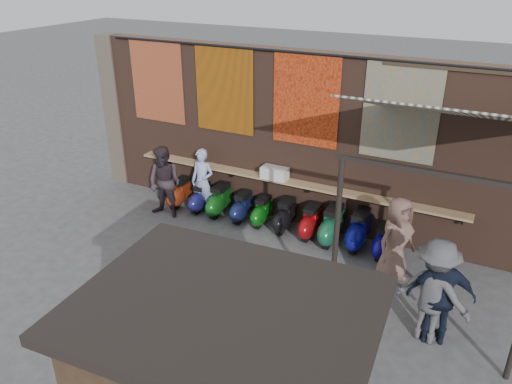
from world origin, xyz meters
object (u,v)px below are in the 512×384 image
shelf_box (275,173)px  shopper_navy (441,296)px  scooter_stool_4 (262,212)px  scooter_stool_1 (201,198)px  shopper_tan (396,240)px  scooter_stool_5 (285,216)px  scooter_stool_0 (180,193)px  scooter_stool_9 (383,241)px  scooter_stool_7 (332,226)px  scooter_stool_8 (359,231)px  diner_right (165,183)px  scooter_stool_6 (311,222)px  scooter_stool_3 (242,207)px  diner_left (203,181)px  shopper_grey (434,292)px  scooter_stool_2 (220,201)px

shelf_box → shopper_navy: 4.83m
scooter_stool_4 → shopper_navy: size_ratio=0.40×
scooter_stool_1 → shopper_tan: bearing=-9.0°
shopper_navy → scooter_stool_5: bearing=-46.5°
scooter_stool_0 → scooter_stool_9: 5.16m
scooter_stool_7 → scooter_stool_8: (0.59, 0.06, -0.00)m
shelf_box → diner_right: 2.66m
scooter_stool_6 → shopper_tan: (2.03, -0.79, 0.50)m
scooter_stool_7 → scooter_stool_8: scooter_stool_7 is taller
shopper_navy → shopper_tan: (-1.03, 1.47, -0.02)m
scooter_stool_3 → scooter_stool_9: scooter_stool_3 is taller
scooter_stool_3 → shopper_navy: shopper_navy is taller
scooter_stool_7 → diner_left: (-3.33, 0.01, 0.40)m
shelf_box → shopper_grey: size_ratio=0.33×
shopper_grey → scooter_stool_2: bearing=-10.7°
scooter_stool_2 → scooter_stool_7: size_ratio=0.91×
scooter_stool_6 → scooter_stool_1: bearing=-179.7°
scooter_stool_4 → shopper_tan: (3.25, -0.82, 0.54)m
scooter_stool_2 → scooter_stool_8: (3.47, 0.02, 0.04)m
scooter_stool_7 → diner_right: diner_right is taller
scooter_stool_0 → scooter_stool_5: 2.88m
scooter_stool_9 → shopper_tan: size_ratio=0.41×
scooter_stool_5 → scooter_stool_7: scooter_stool_7 is taller
scooter_stool_9 → shopper_grey: shopper_grey is taller
scooter_stool_0 → scooter_stool_1: scooter_stool_0 is taller
scooter_stool_4 → scooter_stool_3: bearing=-176.4°
scooter_stool_1 → scooter_stool_2: 0.53m
scooter_stool_1 → shopper_tan: 5.02m
scooter_stool_5 → scooter_stool_8: 1.73m
scooter_stool_0 → shopper_tan: (5.54, -0.77, 0.52)m
scooter_stool_0 → scooter_stool_5: size_ratio=0.97×
scooter_stool_3 → shopper_grey: shopper_grey is taller
scooter_stool_5 → diner_right: 2.99m
scooter_stool_7 → scooter_stool_9: (1.14, -0.02, -0.08)m
scooter_stool_9 → diner_right: bearing=-173.8°
scooter_stool_9 → scooter_stool_8: bearing=171.3°
scooter_stool_0 → scooter_stool_4: bearing=1.2°
diner_left → shopper_grey: size_ratio=0.88×
scooter_stool_7 → shopper_tan: shopper_tan is taller
diner_left → shopper_tan: shopper_tan is taller
scooter_stool_8 → shopper_grey: shopper_grey is taller
diner_left → shelf_box: bearing=10.6°
scooter_stool_1 → scooter_stool_2: bearing=1.5°
diner_left → scooter_stool_3: bearing=2.0°
diner_right → scooter_stool_2: bearing=27.9°
scooter_stool_2 → scooter_stool_9: (4.02, -0.06, -0.04)m
scooter_stool_1 → shopper_navy: size_ratio=0.41×
shelf_box → diner_left: diner_left is taller
scooter_stool_1 → scooter_stool_8: size_ratio=0.83×
scooter_stool_2 → scooter_stool_4: size_ratio=1.13×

